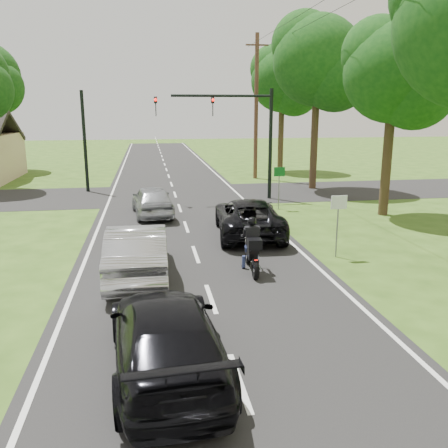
{
  "coord_description": "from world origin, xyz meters",
  "views": [
    {
      "loc": [
        -1.52,
        -11.66,
        4.9
      ],
      "look_at": [
        0.84,
        3.0,
        1.3
      ],
      "focal_mm": 38.0,
      "sensor_mm": 36.0,
      "label": 1
    }
  ],
  "objects_px": {
    "silver_sedan": "(137,251)",
    "dark_car_behind": "(166,336)",
    "silver_suv": "(152,201)",
    "motorcycle_rider": "(252,251)",
    "dark_suv": "(248,217)",
    "sign_white": "(338,211)",
    "sign_green": "(279,178)",
    "traffic_signal": "(237,124)",
    "utility_pole_far": "(256,107)"
  },
  "relations": [
    {
      "from": "traffic_signal",
      "to": "sign_green",
      "type": "bearing_deg",
      "value": -62.62
    },
    {
      "from": "motorcycle_rider",
      "to": "dark_car_behind",
      "type": "bearing_deg",
      "value": -115.25
    },
    {
      "from": "sign_white",
      "to": "sign_green",
      "type": "relative_size",
      "value": 1.0
    },
    {
      "from": "silver_sedan",
      "to": "traffic_signal",
      "type": "xyz_separation_m",
      "value": [
        5.27,
        11.95,
        3.32
      ]
    },
    {
      "from": "silver_sedan",
      "to": "motorcycle_rider",
      "type": "bearing_deg",
      "value": 178.55
    },
    {
      "from": "dark_suv",
      "to": "motorcycle_rider",
      "type": "bearing_deg",
      "value": 84.58
    },
    {
      "from": "silver_sedan",
      "to": "utility_pole_far",
      "type": "distance_m",
      "value": 21.97
    },
    {
      "from": "silver_suv",
      "to": "traffic_signal",
      "type": "height_order",
      "value": "traffic_signal"
    },
    {
      "from": "silver_sedan",
      "to": "silver_suv",
      "type": "distance_m",
      "value": 8.44
    },
    {
      "from": "dark_suv",
      "to": "traffic_signal",
      "type": "bearing_deg",
      "value": -92.2
    },
    {
      "from": "dark_suv",
      "to": "silver_suv",
      "type": "distance_m",
      "value": 5.58
    },
    {
      "from": "motorcycle_rider",
      "to": "silver_suv",
      "type": "xyz_separation_m",
      "value": [
        -2.91,
        8.53,
        0.05
      ]
    },
    {
      "from": "silver_sedan",
      "to": "silver_suv",
      "type": "bearing_deg",
      "value": -93.4
    },
    {
      "from": "dark_car_behind",
      "to": "traffic_signal",
      "type": "height_order",
      "value": "traffic_signal"
    },
    {
      "from": "sign_white",
      "to": "traffic_signal",
      "type": "bearing_deg",
      "value": 97.05
    },
    {
      "from": "silver_suv",
      "to": "sign_white",
      "type": "distance_m",
      "value": 9.68
    },
    {
      "from": "dark_suv",
      "to": "traffic_signal",
      "type": "relative_size",
      "value": 0.83
    },
    {
      "from": "dark_suv",
      "to": "utility_pole_far",
      "type": "relative_size",
      "value": 0.53
    },
    {
      "from": "dark_car_behind",
      "to": "traffic_signal",
      "type": "relative_size",
      "value": 0.78
    },
    {
      "from": "silver_suv",
      "to": "sign_white",
      "type": "height_order",
      "value": "sign_white"
    },
    {
      "from": "motorcycle_rider",
      "to": "utility_pole_far",
      "type": "height_order",
      "value": "utility_pole_far"
    },
    {
      "from": "motorcycle_rider",
      "to": "sign_green",
      "type": "distance_m",
      "value": 9.69
    },
    {
      "from": "utility_pole_far",
      "to": "sign_green",
      "type": "xyz_separation_m",
      "value": [
        -1.3,
        -11.02,
        -3.49
      ]
    },
    {
      "from": "traffic_signal",
      "to": "dark_suv",
      "type": "bearing_deg",
      "value": -97.32
    },
    {
      "from": "sign_green",
      "to": "silver_suv",
      "type": "bearing_deg",
      "value": -175.3
    },
    {
      "from": "silver_sedan",
      "to": "sign_green",
      "type": "height_order",
      "value": "sign_green"
    },
    {
      "from": "silver_suv",
      "to": "sign_white",
      "type": "relative_size",
      "value": 2.0
    },
    {
      "from": "motorcycle_rider",
      "to": "sign_white",
      "type": "relative_size",
      "value": 0.96
    },
    {
      "from": "utility_pole_far",
      "to": "sign_white",
      "type": "distance_m",
      "value": 19.39
    },
    {
      "from": "utility_pole_far",
      "to": "sign_white",
      "type": "relative_size",
      "value": 4.71
    },
    {
      "from": "silver_sedan",
      "to": "dark_car_behind",
      "type": "relative_size",
      "value": 0.97
    },
    {
      "from": "dark_suv",
      "to": "dark_car_behind",
      "type": "bearing_deg",
      "value": 74.48
    },
    {
      "from": "silver_sedan",
      "to": "dark_car_behind",
      "type": "height_order",
      "value": "silver_sedan"
    },
    {
      "from": "dark_car_behind",
      "to": "traffic_signal",
      "type": "bearing_deg",
      "value": -108.71
    },
    {
      "from": "silver_sedan",
      "to": "dark_car_behind",
      "type": "distance_m",
      "value": 5.47
    },
    {
      "from": "traffic_signal",
      "to": "dark_car_behind",
      "type": "bearing_deg",
      "value": -104.95
    },
    {
      "from": "dark_suv",
      "to": "utility_pole_far",
      "type": "bearing_deg",
      "value": -98.66
    },
    {
      "from": "traffic_signal",
      "to": "utility_pole_far",
      "type": "bearing_deg",
      "value": 70.32
    },
    {
      "from": "sign_white",
      "to": "sign_green",
      "type": "height_order",
      "value": "same"
    },
    {
      "from": "traffic_signal",
      "to": "sign_green",
      "type": "relative_size",
      "value": 3.0
    },
    {
      "from": "silver_sedan",
      "to": "silver_suv",
      "type": "height_order",
      "value": "silver_sedan"
    },
    {
      "from": "dark_suv",
      "to": "silver_sedan",
      "type": "height_order",
      "value": "silver_sedan"
    },
    {
      "from": "motorcycle_rider",
      "to": "dark_car_behind",
      "type": "relative_size",
      "value": 0.41
    },
    {
      "from": "dark_suv",
      "to": "dark_car_behind",
      "type": "height_order",
      "value": "dark_suv"
    },
    {
      "from": "dark_suv",
      "to": "sign_white",
      "type": "relative_size",
      "value": 2.49
    },
    {
      "from": "silver_suv",
      "to": "dark_car_behind",
      "type": "bearing_deg",
      "value": 84.55
    },
    {
      "from": "motorcycle_rider",
      "to": "utility_pole_far",
      "type": "xyz_separation_m",
      "value": [
        4.67,
        20.07,
        4.4
      ]
    },
    {
      "from": "dark_suv",
      "to": "sign_white",
      "type": "distance_m",
      "value": 4.16
    },
    {
      "from": "motorcycle_rider",
      "to": "sign_green",
      "type": "relative_size",
      "value": 0.96
    },
    {
      "from": "motorcycle_rider",
      "to": "sign_green",
      "type": "bearing_deg",
      "value": 72.43
    }
  ]
}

